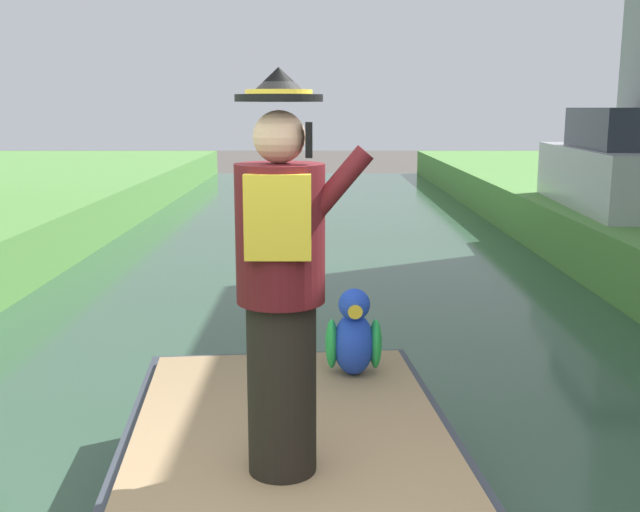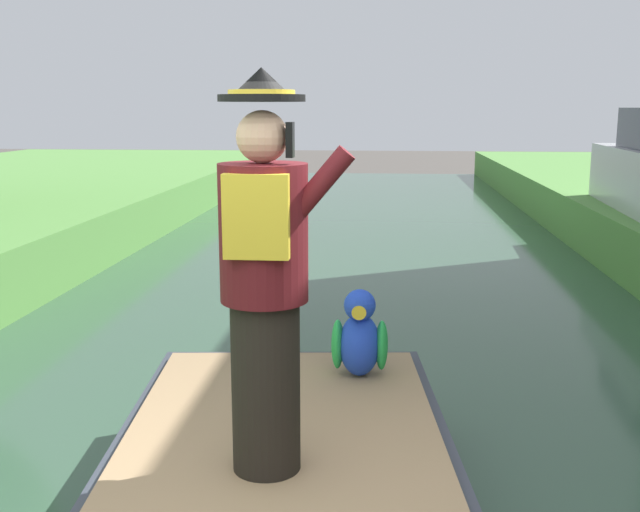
{
  "view_description": "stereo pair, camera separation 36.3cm",
  "coord_description": "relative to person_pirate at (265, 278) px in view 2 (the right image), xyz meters",
  "views": [
    {
      "loc": [
        0.1,
        -2.64,
        2.39
      ],
      "look_at": [
        0.12,
        1.29,
        1.61
      ],
      "focal_mm": 42.06,
      "sensor_mm": 36.0,
      "label": 1
    },
    {
      "loc": [
        0.46,
        -2.63,
        2.39
      ],
      "look_at": [
        0.12,
        1.29,
        1.61
      ],
      "focal_mm": 42.06,
      "sensor_mm": 36.0,
      "label": 2
    }
  ],
  "objects": [
    {
      "name": "person_pirate",
      "position": [
        0.0,
        0.0,
        0.0
      ],
      "size": [
        0.61,
        0.42,
        1.85
      ],
      "rotation": [
        0.0,
        0.0,
        0.06
      ],
      "color": "black",
      "rests_on": "boat"
    },
    {
      "name": "parrot_plush",
      "position": [
        0.39,
        1.3,
        -0.68
      ],
      "size": [
        0.36,
        0.34,
        0.57
      ],
      "color": "blue",
      "rests_on": "boat"
    }
  ]
}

